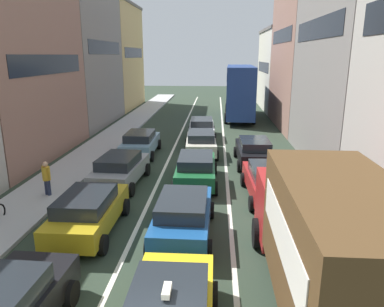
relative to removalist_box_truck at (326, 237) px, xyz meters
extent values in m
cube|color=#ADADAD|center=(-10.40, 16.52, -1.90)|extent=(2.60, 64.00, 0.14)
cube|color=silver|center=(-5.40, 16.52, -1.97)|extent=(0.16, 60.00, 0.01)
cube|color=silver|center=(-2.00, 16.52, -1.97)|extent=(0.16, 60.00, 0.01)
cube|color=black|center=(-12.18, 13.02, 3.57)|extent=(0.02, 8.80, 1.10)
cube|color=gray|center=(-15.70, 24.02, 4.10)|extent=(7.00, 10.90, 12.14)
cube|color=black|center=(-12.18, 24.02, 4.71)|extent=(0.02, 8.80, 1.10)
cube|color=tan|center=(-15.70, 35.02, 3.77)|extent=(7.00, 10.90, 11.49)
cube|color=black|center=(-12.18, 35.02, 4.35)|extent=(0.02, 8.80, 1.10)
cube|color=#66605B|center=(-15.70, 35.02, 9.67)|extent=(7.20, 10.90, 0.30)
cube|color=beige|center=(6.20, 35.02, 2.34)|extent=(7.00, 10.90, 8.63)
cube|color=black|center=(2.69, 35.02, 2.77)|extent=(0.02, 8.80, 1.10)
cube|color=#66605B|center=(6.20, 35.02, 6.80)|extent=(7.20, 10.90, 0.30)
cube|color=#936B5B|center=(6.20, 24.02, 4.92)|extent=(7.00, 10.90, 13.79)
cube|color=black|center=(2.69, 24.02, 5.61)|extent=(0.02, 8.80, 1.10)
cube|color=gray|center=(6.20, 13.02, 4.77)|extent=(7.00, 10.90, 13.49)
cube|color=black|center=(2.69, 13.02, 5.45)|extent=(0.02, 8.80, 1.10)
cube|color=#A51E1E|center=(0.01, 2.88, -0.54)|extent=(2.41, 2.41, 1.90)
cube|color=black|center=(0.01, 4.09, -0.16)|extent=(2.02, 0.04, 0.70)
cube|color=#51381E|center=(0.00, -0.88, 0.21)|extent=(2.42, 5.45, 2.80)
cube|color=white|center=(-1.22, -0.87, 0.49)|extent=(0.04, 4.48, 0.90)
cylinder|color=black|center=(-1.19, 2.97, -1.49)|extent=(0.30, 0.96, 0.96)
cylinder|color=black|center=(1.21, 2.96, -1.49)|extent=(0.30, 0.96, 0.96)
cube|color=#1E2328|center=(-3.51, -1.71, -0.74)|extent=(1.59, 2.41, 0.52)
cube|color=#F2EACC|center=(-3.51, -1.71, -0.37)|extent=(0.16, 0.44, 0.12)
cylinder|color=black|center=(-4.44, -0.05, -1.65)|extent=(0.22, 0.64, 0.64)
cylinder|color=black|center=(-2.60, -0.04, -1.65)|extent=(0.22, 0.64, 0.64)
cylinder|color=black|center=(-7.97, -0.18, -1.65)|extent=(0.24, 0.65, 0.64)
cylinder|color=black|center=(-6.14, -0.25, -1.65)|extent=(0.24, 0.65, 0.64)
cube|color=#194C8C|center=(-3.67, 3.56, -1.30)|extent=(1.86, 4.32, 0.70)
cube|color=#1E2328|center=(-3.67, 3.36, -0.74)|extent=(1.62, 2.43, 0.52)
cylinder|color=black|center=(-4.57, 5.03, -1.65)|extent=(0.23, 0.64, 0.64)
cylinder|color=black|center=(-2.73, 5.01, -1.65)|extent=(0.23, 0.64, 0.64)
cylinder|color=black|center=(-4.61, 2.11, -1.65)|extent=(0.23, 0.64, 0.64)
cylinder|color=black|center=(-2.77, 2.08, -1.65)|extent=(0.23, 0.64, 0.64)
cube|color=#B29319|center=(-7.00, 3.63, -1.30)|extent=(1.80, 4.30, 0.70)
cube|color=#1E2328|center=(-7.00, 3.43, -0.74)|extent=(1.58, 2.41, 0.52)
cylinder|color=black|center=(-7.92, 5.09, -1.65)|extent=(0.22, 0.64, 0.64)
cylinder|color=black|center=(-6.08, 5.10, -1.65)|extent=(0.22, 0.64, 0.64)
cylinder|color=black|center=(-7.92, 2.17, -1.65)|extent=(0.22, 0.64, 0.64)
cylinder|color=black|center=(-6.08, 2.17, -1.65)|extent=(0.22, 0.64, 0.64)
cube|color=#19592D|center=(-3.52, 8.80, -1.30)|extent=(1.86, 4.33, 0.70)
cube|color=#1E2328|center=(-3.52, 8.60, -0.74)|extent=(1.62, 2.43, 0.52)
cylinder|color=black|center=(-4.46, 10.25, -1.65)|extent=(0.23, 0.64, 0.64)
cylinder|color=black|center=(-2.62, 10.28, -1.65)|extent=(0.23, 0.64, 0.64)
cylinder|color=black|center=(-4.42, 7.33, -1.65)|extent=(0.23, 0.64, 0.64)
cylinder|color=black|center=(-2.58, 7.36, -1.65)|extent=(0.23, 0.64, 0.64)
cube|color=gray|center=(-7.14, 8.49, -1.30)|extent=(2.05, 4.40, 0.70)
cube|color=#1E2328|center=(-7.15, 8.29, -0.74)|extent=(1.72, 2.50, 0.52)
cylinder|color=black|center=(-7.97, 10.01, -1.65)|extent=(0.26, 0.65, 0.64)
cylinder|color=black|center=(-6.13, 9.90, -1.65)|extent=(0.26, 0.65, 0.64)
cylinder|color=black|center=(-8.14, 7.09, -1.65)|extent=(0.26, 0.65, 0.64)
cylinder|color=black|center=(-6.31, 6.98, -1.65)|extent=(0.26, 0.65, 0.64)
cube|color=beige|center=(-3.52, 14.24, -1.30)|extent=(2.02, 4.39, 0.70)
cube|color=#1E2328|center=(-3.50, 14.04, -0.74)|extent=(1.71, 2.49, 0.52)
cylinder|color=black|center=(-4.51, 15.66, -1.65)|extent=(0.25, 0.65, 0.64)
cylinder|color=black|center=(-2.67, 15.75, -1.65)|extent=(0.25, 0.65, 0.64)
cylinder|color=black|center=(-4.36, 12.74, -1.65)|extent=(0.25, 0.65, 0.64)
cylinder|color=black|center=(-2.52, 12.83, -1.65)|extent=(0.25, 0.65, 0.64)
cube|color=#759EB7|center=(-7.27, 13.88, -1.30)|extent=(1.83, 4.31, 0.70)
cube|color=#1E2328|center=(-7.27, 13.68, -0.74)|extent=(1.60, 2.42, 0.52)
cylinder|color=black|center=(-8.20, 15.34, -1.65)|extent=(0.22, 0.64, 0.64)
cylinder|color=black|center=(-6.36, 15.35, -1.65)|extent=(0.22, 0.64, 0.64)
cylinder|color=black|center=(-8.18, 12.42, -1.65)|extent=(0.22, 0.64, 0.64)
cylinder|color=black|center=(-6.34, 12.43, -1.65)|extent=(0.22, 0.64, 0.64)
cube|color=silver|center=(-3.66, 18.96, -1.30)|extent=(1.98, 4.37, 0.70)
cube|color=#1E2328|center=(-3.66, 18.76, -0.74)|extent=(1.68, 2.47, 0.52)
cylinder|color=black|center=(-4.64, 20.38, -1.65)|extent=(0.25, 0.65, 0.64)
cylinder|color=black|center=(-2.81, 20.46, -1.65)|extent=(0.25, 0.65, 0.64)
cylinder|color=black|center=(-4.52, 17.46, -1.65)|extent=(0.25, 0.65, 0.64)
cylinder|color=black|center=(-2.69, 17.53, -1.65)|extent=(0.25, 0.65, 0.64)
cube|color=#A51E1E|center=(-0.26, 7.25, -1.30)|extent=(2.00, 4.38, 0.70)
cube|color=#1E2328|center=(-0.25, 7.05, -0.74)|extent=(1.70, 2.48, 0.52)
cylinder|color=black|center=(-1.25, 8.67, -1.65)|extent=(0.25, 0.65, 0.64)
cylinder|color=black|center=(0.59, 8.76, -1.65)|extent=(0.25, 0.65, 0.64)
cylinder|color=black|center=(-1.11, 5.75, -1.65)|extent=(0.25, 0.65, 0.64)
cylinder|color=black|center=(0.73, 5.84, -1.65)|extent=(0.25, 0.65, 0.64)
cube|color=black|center=(-0.41, 12.31, -1.30)|extent=(1.88, 4.33, 0.70)
cube|color=#1E2328|center=(-0.41, 12.11, -0.74)|extent=(1.63, 2.44, 0.52)
cylinder|color=black|center=(-1.36, 13.75, -1.65)|extent=(0.23, 0.64, 0.64)
cylinder|color=black|center=(0.48, 13.79, -1.65)|extent=(0.23, 0.64, 0.64)
cylinder|color=black|center=(-1.30, 10.83, -1.65)|extent=(0.23, 0.64, 0.64)
cylinder|color=black|center=(0.54, 10.87, -1.65)|extent=(0.23, 0.64, 0.64)
cube|color=navy|center=(-0.31, 28.06, -0.27)|extent=(2.88, 10.58, 2.40)
cube|color=black|center=(-0.31, 28.06, 0.09)|extent=(2.89, 9.96, 0.70)
cube|color=navy|center=(-0.31, 28.06, 2.01)|extent=(2.88, 10.58, 2.16)
cube|color=black|center=(-0.31, 28.06, 2.25)|extent=(2.89, 9.96, 0.64)
cylinder|color=black|center=(-1.42, 31.88, -1.47)|extent=(0.34, 1.01, 1.00)
cylinder|color=black|center=(1.08, 31.79, -1.47)|extent=(0.34, 1.01, 1.00)
cylinder|color=black|center=(-1.68, 24.95, -1.47)|extent=(0.34, 1.01, 1.00)
cylinder|color=black|center=(0.82, 24.86, -1.47)|extent=(0.34, 1.01, 1.00)
cylinder|color=#262D47|center=(-9.97, 6.63, -1.56)|extent=(0.16, 0.16, 0.82)
cylinder|color=#262D47|center=(-9.82, 6.54, -1.56)|extent=(0.16, 0.16, 0.82)
cylinder|color=gold|center=(-9.89, 6.58, -0.85)|extent=(0.34, 0.34, 0.60)
sphere|color=tan|center=(-9.89, 6.58, -0.43)|extent=(0.24, 0.24, 0.24)
cylinder|color=gold|center=(-10.08, 6.69, -0.82)|extent=(0.10, 0.10, 0.55)
cylinder|color=gold|center=(-9.71, 6.47, -0.82)|extent=(0.10, 0.10, 0.55)
camera|label=1|loc=(-2.61, -7.78, 4.09)|focal=33.79mm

